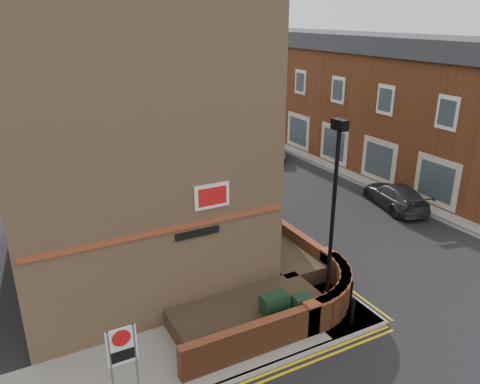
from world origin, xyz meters
name	(u,v)px	position (x,y,z in m)	size (l,w,h in m)	color
ground	(306,354)	(0.00, 0.00, 0.00)	(120.00, 120.00, 0.00)	black
pavement_corner	(172,360)	(-3.50, 1.50, 0.06)	(13.00, 3.00, 0.12)	gray
pavement_main	(176,179)	(2.00, 16.00, 0.06)	(2.00, 32.00, 0.12)	gray
pavement_far	(355,166)	(13.00, 13.00, 0.06)	(4.00, 40.00, 0.12)	gray
kerb_main_near	(191,176)	(3.00, 16.00, 0.06)	(0.15, 32.00, 0.12)	gray
kerb_main_far	(330,171)	(11.00, 13.00, 0.06)	(0.15, 40.00, 0.12)	gray
yellow_lines_main	(195,177)	(3.25, 16.00, 0.01)	(0.28, 32.00, 0.01)	gold
corner_building	(117,101)	(-2.84, 8.00, 6.23)	(8.95, 10.40, 13.60)	tan
garden_wall	(262,309)	(0.00, 2.50, 0.00)	(6.80, 6.00, 1.20)	brown
lamppost	(332,222)	(1.60, 1.20, 3.34)	(0.25, 0.50, 6.30)	black
utility_cabinet_large	(274,312)	(-0.30, 1.30, 0.72)	(0.80, 0.45, 1.20)	black
utility_cabinet_small	(301,311)	(0.50, 1.00, 0.67)	(0.55, 0.40, 1.10)	black
bollard_near	(353,311)	(2.00, 0.40, 0.57)	(0.11, 0.11, 0.90)	black
bollard_far	(351,293)	(2.60, 1.20, 0.57)	(0.11, 0.11, 0.90)	black
zone_sign	(123,352)	(-5.00, 0.50, 1.64)	(0.72, 0.07, 2.20)	slate
far_terrace	(338,93)	(14.50, 17.00, 4.04)	(5.40, 30.40, 8.00)	brown
far_terrace_cream	(212,65)	(14.50, 38.00, 4.05)	(5.40, 12.40, 8.00)	beige
tree_near	(184,105)	(2.00, 14.05, 4.70)	(3.64, 3.65, 6.70)	#382B1E
tree_mid	(139,78)	(2.00, 22.05, 5.20)	(4.03, 4.03, 7.42)	#382B1E
tree_far	(111,70)	(2.00, 30.05, 4.91)	(3.81, 3.81, 7.00)	#382B1E
traffic_light_assembly	(136,107)	(2.40, 25.00, 2.78)	(0.20, 0.16, 4.20)	black
silver_car_near	(202,167)	(3.60, 15.83, 0.63)	(1.33, 3.81, 1.25)	#A3A5AB
red_car_main	(211,163)	(4.32, 16.00, 0.70)	(2.32, 5.04, 1.40)	#90340F
grey_car_far	(395,196)	(10.30, 6.94, 0.61)	(1.72, 4.23, 1.23)	#2A292E
silver_car_far	(272,147)	(9.63, 17.61, 0.63)	(1.48, 3.67, 1.25)	#ABAFB3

